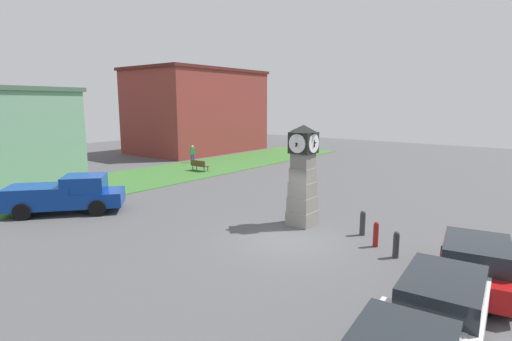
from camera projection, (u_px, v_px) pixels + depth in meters
ground_plane at (288, 240)px, 15.86m from camera, size 85.23×85.23×0.00m
clock_tower at (303, 177)px, 17.51m from camera, size 1.27×1.32×4.46m
bollard_near_tower at (396, 244)px, 14.00m from camera, size 0.21×0.21×0.96m
bollard_mid_row at (376, 234)px, 15.07m from camera, size 0.20×0.20×0.98m
bollard_far_row at (363, 223)px, 16.39m from camera, size 0.23×0.23×1.03m
car_near_tower at (443, 302)px, 9.37m from camera, size 4.64×2.22×1.50m
car_by_building at (475, 263)px, 11.68m from camera, size 4.51×2.57×1.50m
pickup_truck at (65, 194)px, 19.65m from camera, size 5.47×5.06×1.85m
bench at (199, 165)px, 31.61m from camera, size 0.54×1.60×0.90m
pedestrian_near_bench at (193, 153)px, 35.93m from camera, size 0.47×0.39×1.60m
storefront_low_left at (197, 111)px, 44.34m from camera, size 14.23×9.44×8.93m
grass_verge_far at (112, 183)px, 26.98m from camera, size 51.14×7.37×0.04m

